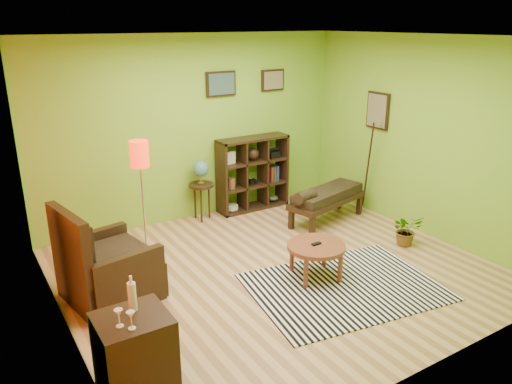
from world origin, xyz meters
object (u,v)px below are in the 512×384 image
coffee_table (316,249)px  globe_table (201,175)px  floor_lamp (140,165)px  bench (326,197)px  armchair (105,270)px  potted_plant (406,233)px  side_cabinet (135,353)px  cube_shelf (254,173)px

coffee_table → globe_table: 2.46m
floor_lamp → bench: floor_lamp is taller
coffee_table → floor_lamp: floor_lamp is taller
armchair → potted_plant: armchair is taller
coffee_table → globe_table: size_ratio=0.74×
side_cabinet → bench: bearing=28.6°
coffee_table → globe_table: bearing=97.9°
coffee_table → floor_lamp: size_ratio=0.44×
side_cabinet → globe_table: 3.83m
bench → cube_shelf: bearing=118.8°
armchair → bench: armchair is taller
globe_table → cube_shelf: size_ratio=0.79×
globe_table → cube_shelf: 0.96m
floor_lamp → globe_table: (1.25, 0.93, -0.58)m
armchair → globe_table: armchair is taller
side_cabinet → cube_shelf: 4.43m
coffee_table → potted_plant: 1.65m
potted_plant → coffee_table: bearing=-178.0°
bench → globe_table: bearing=144.6°
coffee_table → side_cabinet: 2.60m
side_cabinet → bench: 4.24m
armchair → cube_shelf: bearing=28.1°
cube_shelf → potted_plant: cube_shelf is taller
bench → floor_lamp: bearing=176.4°
armchair → bench: bearing=7.1°
side_cabinet → cube_shelf: cube_shelf is taller
cube_shelf → bench: bearing=-61.2°
armchair → potted_plant: size_ratio=2.51×
side_cabinet → cube_shelf: bearing=45.3°
floor_lamp → potted_plant: (3.23, -1.42, -1.12)m
side_cabinet → coffee_table: bearing=16.3°
side_cabinet → floor_lamp: size_ratio=0.63×
coffee_table → side_cabinet: (-2.50, -0.73, -0.02)m
side_cabinet → cube_shelf: (3.11, 3.15, 0.25)m
coffee_table → side_cabinet: size_ratio=0.69×
side_cabinet → floor_lamp: 2.57m
floor_lamp → potted_plant: bearing=-23.8°
armchair → potted_plant: bearing=-11.7°
armchair → floor_lamp: (0.70, 0.61, 0.96)m
coffee_table → bench: bearing=46.7°
coffee_table → cube_shelf: cube_shelf is taller
side_cabinet → bench: (3.72, 2.03, 0.06)m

